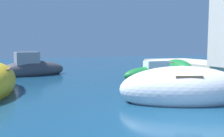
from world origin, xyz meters
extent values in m
plane|color=navy|center=(0.00, 0.00, 0.00)|extent=(80.00, 80.00, 0.00)
ellipsoid|color=#197233|center=(7.17, 11.07, 0.38)|extent=(2.06, 3.97, 1.37)
cube|color=brown|center=(7.17, 11.07, 0.83)|extent=(1.31, 0.93, 0.08)
ellipsoid|color=#197233|center=(3.21, 8.33, 0.30)|extent=(3.84, 1.26, 1.09)
cube|color=white|center=(3.51, 8.32, 0.91)|extent=(1.51, 0.77, 0.57)
ellipsoid|color=#3F3F47|center=(-3.85, 13.20, 0.38)|extent=(4.85, 2.52, 1.40)
cube|color=gray|center=(-4.21, 13.12, 1.25)|extent=(1.78, 1.35, 0.90)
ellipsoid|color=white|center=(1.20, 2.57, 0.49)|extent=(5.14, 3.42, 1.77)
cube|color=brown|center=(1.20, 2.57, 1.06)|extent=(1.42, 1.80, 0.08)
camera|label=1|loc=(-4.35, -4.75, 2.11)|focal=37.72mm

